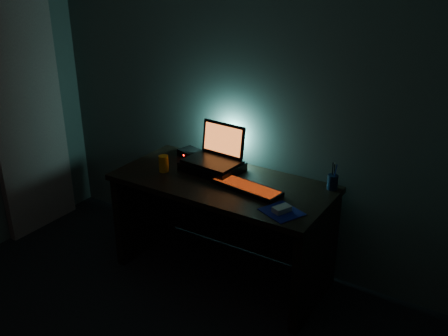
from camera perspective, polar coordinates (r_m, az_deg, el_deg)
name	(u,v)px	position (r m, az deg, el deg)	size (l,w,h in m)	color
room	(0,212)	(2.13, -24.26, -4.57)	(3.50, 4.00, 2.50)	black
desk	(226,211)	(3.55, 0.25, -4.94)	(1.50, 0.70, 0.75)	black
curtain	(24,95)	(4.25, -21.85, 7.74)	(0.06, 0.65, 2.30)	#AC9789
riser	(212,166)	(3.54, -1.34, 0.18)	(0.40, 0.30, 0.06)	black
laptop	(217,153)	(3.55, -0.85, 1.78)	(0.40, 0.31, 0.26)	black
keyboard	(246,187)	(3.26, 2.59, -2.23)	(0.51, 0.22, 0.03)	black
mousepad	(282,212)	(3.01, 6.61, -4.99)	(0.22, 0.20, 0.00)	navy
mouse	(282,209)	(3.00, 6.63, -4.68)	(0.07, 0.11, 0.03)	gray
pen_cup	(333,182)	(3.33, 12.30, -1.58)	(0.07, 0.07, 0.10)	black
juice_glass	(164,164)	(3.54, -6.91, 0.50)	(0.07, 0.07, 0.12)	orange
router	(190,153)	(3.80, -3.86, 1.71)	(0.19, 0.17, 0.05)	black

